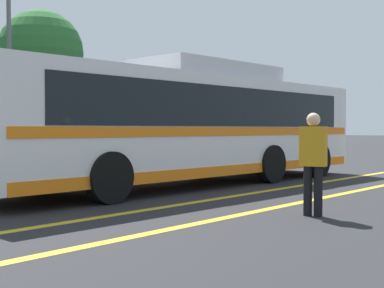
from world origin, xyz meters
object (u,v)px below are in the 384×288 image
(transit_bus, at_px, (193,124))
(street_lamp, at_px, (9,18))
(pedestrian_0, at_px, (313,158))
(parked_car_2, at_px, (43,150))
(tree_1, at_px, (41,53))

(transit_bus, bearing_deg, street_lamp, 10.62)
(pedestrian_0, bearing_deg, parked_car_2, -25.08)
(parked_car_2, distance_m, street_lamp, 4.55)
(transit_bus, xyz_separation_m, parked_car_2, (-0.95, 5.29, -0.79))
(parked_car_2, xyz_separation_m, pedestrian_0, (-1.47, -10.01, 0.19))
(street_lamp, relative_size, tree_1, 1.04)
(tree_1, bearing_deg, pedestrian_0, -106.84)
(pedestrian_0, distance_m, street_lamp, 12.40)
(street_lamp, bearing_deg, parked_car_2, -84.74)
(street_lamp, xyz_separation_m, tree_1, (3.09, 2.94, -0.52))
(parked_car_2, relative_size, pedestrian_0, 2.46)
(tree_1, bearing_deg, parked_car_2, -122.76)
(transit_bus, distance_m, parked_car_2, 5.43)
(pedestrian_0, relative_size, street_lamp, 0.26)
(transit_bus, relative_size, street_lamp, 1.87)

